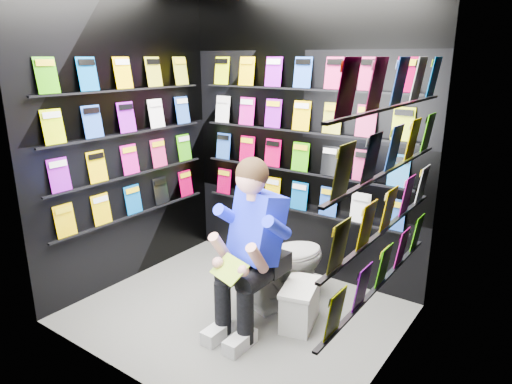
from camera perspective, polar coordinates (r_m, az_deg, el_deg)
The scene contains 13 objects.
floor at distance 3.82m, azimuth -2.49°, elevation -14.88°, with size 2.40×2.40×0.00m, color #565654.
wall_back at distance 4.15m, azimuth 5.85°, elevation 6.90°, with size 2.40×0.04×2.60m, color black.
wall_front at distance 2.64m, azimuth -16.29°, elevation 0.75°, with size 2.40×0.04×2.60m, color black.
wall_left at distance 4.17m, azimuth -15.95°, elevation 6.40°, with size 0.04×2.00×2.60m, color black.
wall_right at distance 2.77m, azimuth 17.16°, elevation 1.41°, with size 0.04×2.00×2.60m, color black.
comics_back at distance 4.12m, azimuth 5.65°, elevation 6.91°, with size 2.10×0.06×1.37m, color #C52467, non-canonical shape.
comics_left at distance 4.14m, azimuth -15.69°, elevation 6.43°, with size 0.06×1.70×1.37m, color #C52467, non-canonical shape.
comics_right at distance 2.78m, azimuth 16.59°, elevation 1.61°, with size 0.06×1.70×1.37m, color #C52467, non-canonical shape.
toilet at distance 3.83m, azimuth 3.61°, elevation -8.54°, with size 0.42×0.75×0.73m, color silver.
longbox at distance 3.62m, azimuth 5.48°, elevation -14.04°, with size 0.22×0.40×0.30m, color silver.
longbox_lid at distance 3.54m, azimuth 5.56°, elevation -11.74°, with size 0.24×0.42×0.03m, color silver.
reader at distance 3.38m, azimuth 0.31°, elevation -4.45°, with size 0.53×0.78×1.44m, color #1520EC, non-canonical shape.
held_comic at distance 3.20m, azimuth -3.36°, elevation -9.61°, with size 0.27×0.01×0.19m, color green.
Camera 1 is at (2.02, -2.56, 1.99)m, focal length 32.00 mm.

